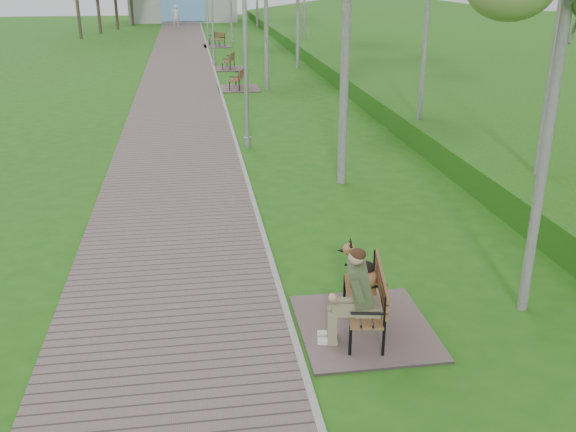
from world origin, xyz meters
name	(u,v)px	position (x,y,z in m)	size (l,w,h in m)	color
ground	(250,190)	(0.00, 0.00, 0.00)	(120.00, 120.00, 0.00)	#235C14
walkway	(180,64)	(-1.75, 21.50, 0.02)	(3.50, 67.00, 0.04)	#6E5C59
kerb	(212,63)	(0.00, 21.50, 0.03)	(0.10, 67.00, 0.05)	#999993
embankment	(432,63)	(12.00, 20.00, 0.00)	(14.00, 70.00, 1.60)	#357B1E
building_north	(183,0)	(-1.50, 50.97, 1.99)	(10.00, 5.20, 4.00)	#9E9E99
bench_main	(360,302)	(0.97, -6.56, 0.47)	(1.91, 2.12, 1.67)	#6E5C59
bench_second	(238,84)	(0.77, 13.50, 0.20)	(1.76, 1.95, 1.08)	#6E5C59
bench_third	(229,65)	(0.76, 19.36, 0.19)	(1.67, 1.86, 1.03)	#6E5C59
bench_far	(217,43)	(0.65, 29.51, 0.21)	(1.81, 2.01, 1.11)	#6E5C59
lamp_post_near	(246,59)	(0.31, 3.81, 2.54)	(0.21, 0.21, 5.44)	#A3A6AC
lamp_post_second	(213,20)	(0.08, 20.55, 2.38)	(0.20, 0.20, 5.08)	#A3A6AC
lamp_post_third	(207,6)	(0.12, 30.30, 2.52)	(0.21, 0.21, 5.38)	#A3A6AC
pedestrian_near	(176,16)	(-2.16, 44.47, 0.94)	(0.69, 0.45, 1.88)	silver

